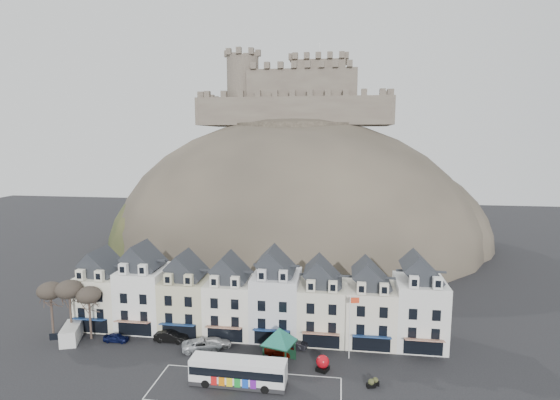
# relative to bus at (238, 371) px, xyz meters

# --- Properties ---
(ground) EXTENTS (300.00, 300.00, 0.00)m
(ground) POSITION_rel_bus_xyz_m (-0.96, -1.89, -1.78)
(ground) COLOR black
(ground) RESTS_ON ground
(coach_bay_markings) EXTENTS (22.00, 7.50, 0.01)m
(coach_bay_markings) POSITION_rel_bus_xyz_m (1.04, -0.64, -1.78)
(coach_bay_markings) COLOR silver
(coach_bay_markings) RESTS_ON ground
(townhouse_terrace) EXTENTS (54.40, 9.35, 11.80)m
(townhouse_terrace) POSITION_rel_bus_xyz_m (-0.81, 14.08, 3.52)
(townhouse_terrace) COLOR white
(townhouse_terrace) RESTS_ON ground
(castle_hill) EXTENTS (100.00, 76.00, 68.00)m
(castle_hill) POSITION_rel_bus_xyz_m (0.30, 67.06, -1.67)
(castle_hill) COLOR #332E27
(castle_hill) RESTS_ON ground
(castle) EXTENTS (50.20, 22.20, 22.00)m
(castle) POSITION_rel_bus_xyz_m (-0.45, 74.04, 38.41)
(castle) COLOR brown
(castle) RESTS_ON ground
(tree_left_far) EXTENTS (3.61, 3.61, 8.24)m
(tree_left_far) POSITION_rel_bus_xyz_m (-29.96, 8.61, 5.12)
(tree_left_far) COLOR #3C2E26
(tree_left_far) RESTS_ON ground
(tree_left_mid) EXTENTS (3.78, 3.78, 8.64)m
(tree_left_mid) POSITION_rel_bus_xyz_m (-26.96, 8.61, 5.46)
(tree_left_mid) COLOR #3C2E26
(tree_left_mid) RESTS_ON ground
(tree_left_near) EXTENTS (3.43, 3.43, 7.84)m
(tree_left_near) POSITION_rel_bus_xyz_m (-23.96, 8.61, 4.77)
(tree_left_near) COLOR #3C2E26
(tree_left_near) RESTS_ON ground
(bus) EXTENTS (11.47, 2.91, 3.22)m
(bus) POSITION_rel_bus_xyz_m (0.00, 0.00, 0.00)
(bus) COLOR #262628
(bus) RESTS_ON ground
(bus_shelter) EXTENTS (7.23, 7.23, 4.77)m
(bus_shelter) POSITION_rel_bus_xyz_m (4.07, 5.75, 1.93)
(bus_shelter) COLOR black
(bus_shelter) RESTS_ON ground
(red_buoy) EXTENTS (1.79, 1.79, 2.03)m
(red_buoy) POSITION_rel_bus_xyz_m (9.72, 4.54, -0.74)
(red_buoy) COLOR black
(red_buoy) RESTS_ON ground
(flagpole) EXTENTS (1.24, 0.32, 8.67)m
(flagpole) POSITION_rel_bus_xyz_m (13.14, 8.13, 3.17)
(flagpole) COLOR silver
(flagpole) RESTS_ON ground
(white_van) EXTENTS (3.78, 5.49, 2.30)m
(white_van) POSITION_rel_bus_xyz_m (-26.32, 7.61, -0.63)
(white_van) COLOR silver
(white_van) RESTS_ON ground
(planter_west) EXTENTS (1.00, 0.67, 0.95)m
(planter_west) POSITION_rel_bus_xyz_m (16.04, 2.19, -1.32)
(planter_west) COLOR black
(planter_west) RESTS_ON ground
(planter_east) EXTENTS (1.16, 0.81, 1.05)m
(planter_east) POSITION_rel_bus_xyz_m (15.51, 1.61, -1.27)
(planter_east) COLOR black
(planter_east) RESTS_ON ground
(car_navy) EXTENTS (3.62, 1.56, 1.22)m
(car_navy) POSITION_rel_bus_xyz_m (-19.89, 8.23, -1.17)
(car_navy) COLOR #0A1036
(car_navy) RESTS_ON ground
(car_black) EXTENTS (4.80, 1.79, 1.57)m
(car_black) POSITION_rel_bus_xyz_m (-12.12, 9.35, -1.00)
(car_black) COLOR black
(car_black) RESTS_ON ground
(car_silver) EXTENTS (6.04, 4.31, 1.55)m
(car_silver) POSITION_rel_bus_xyz_m (-6.89, 7.61, -1.01)
(car_silver) COLOR silver
(car_silver) RESTS_ON ground
(car_white) EXTENTS (4.58, 2.56, 1.25)m
(car_white) POSITION_rel_bus_xyz_m (-5.36, 8.80, -1.15)
(car_white) COLOR silver
(car_white) RESTS_ON ground
(car_maroon) EXTENTS (4.28, 1.96, 1.42)m
(car_maroon) POSITION_rel_bus_xyz_m (3.77, 7.85, -1.07)
(car_maroon) COLOR #600F05
(car_maroon) RESTS_ON ground
(car_charcoal) EXTENTS (5.00, 2.67, 1.57)m
(car_charcoal) POSITION_rel_bus_xyz_m (5.04, 10.11, -1.00)
(car_charcoal) COLOR black
(car_charcoal) RESTS_ON ground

